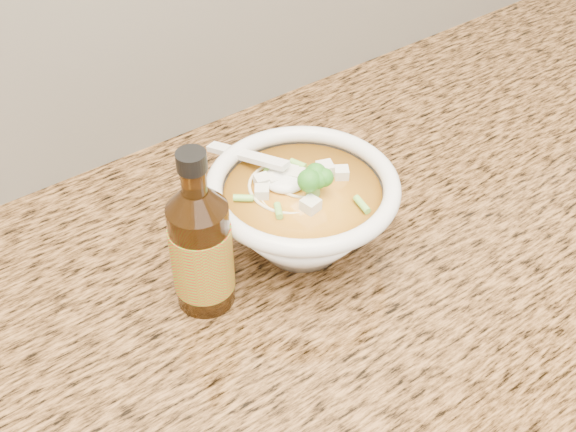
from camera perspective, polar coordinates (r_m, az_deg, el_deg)
counter_slab at (r=0.77m, az=-13.01°, el=-12.19°), size 4.00×0.68×0.04m
soup_bowl at (r=0.81m, az=1.14°, el=0.31°), size 0.21×0.24×0.12m
hot_sauce_bottle at (r=0.74m, az=-6.87°, el=-2.60°), size 0.07×0.07×0.20m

